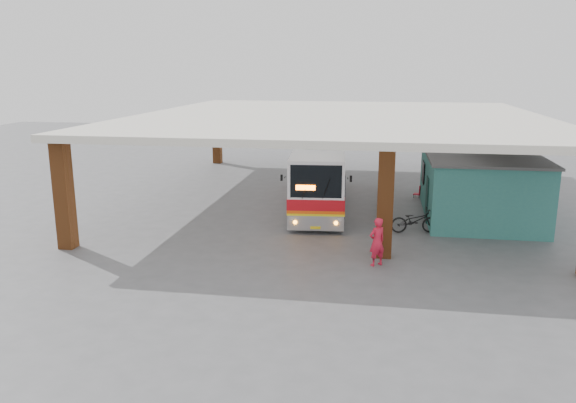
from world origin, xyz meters
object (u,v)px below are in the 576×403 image
at_px(coach_bus, 319,172).
at_px(pedestrian, 377,242).
at_px(red_chair, 419,192).
at_px(motorcycle, 415,221).

distance_m(coach_bus, pedestrian, 9.79).
height_order(pedestrian, red_chair, pedestrian).
xyz_separation_m(pedestrian, red_chair, (2.17, 11.48, -0.57)).
distance_m(motorcycle, pedestrian, 4.81).
relative_size(coach_bus, pedestrian, 6.63).
bearing_deg(red_chair, pedestrian, -83.08).
height_order(coach_bus, red_chair, coach_bus).
bearing_deg(pedestrian, coach_bus, -109.19).
bearing_deg(pedestrian, motorcycle, -147.31).
xyz_separation_m(motorcycle, red_chair, (0.59, 6.95, -0.22)).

